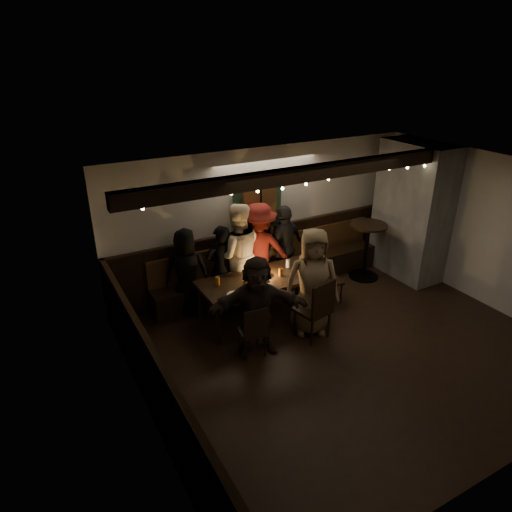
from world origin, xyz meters
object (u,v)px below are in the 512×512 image
chair_end (326,277)px  person_c (237,254)px  person_b (222,267)px  person_g (312,282)px  person_a (186,272)px  chair_near_left (254,329)px  person_d (259,250)px  person_e (284,247)px  chair_near_right (317,307)px  person_f (257,306)px  high_top (367,244)px  dining_table (262,282)px

chair_end → person_c: bearing=151.7°
person_b → person_g: 1.63m
person_a → person_c: person_c is taller
chair_near_left → person_g: 1.19m
person_d → chair_end: bearing=157.5°
chair_near_left → person_c: 1.67m
person_a → person_e: (1.92, 0.02, 0.05)m
person_c → chair_near_right: bearing=124.2°
person_a → person_e: size_ratio=0.94×
chair_near_left → chair_near_right: chair_near_right is taller
chair_near_left → person_d: bearing=58.9°
chair_near_right → person_g: 0.39m
chair_end → person_c: (-1.36, 0.73, 0.44)m
person_e → person_d: bearing=-17.2°
person_f → person_d: bearing=79.1°
high_top → person_g: bearing=-153.0°
chair_end → person_a: (-2.27, 0.82, 0.28)m
chair_near_right → high_top: size_ratio=0.92×
chair_end → person_e: bearing=112.8°
person_f → high_top: bearing=38.9°
person_e → person_c: bearing=-14.9°
person_e → person_f: 2.10m
chair_near_left → chair_end: size_ratio=0.98×
chair_near_left → high_top: size_ratio=0.74×
dining_table → person_d: 0.84m
person_a → person_e: 1.92m
dining_table → person_b: (-0.42, 0.64, 0.08)m
chair_near_right → person_c: 1.74m
chair_end → person_a: 2.43m
dining_table → person_f: person_f is taller
person_c → person_e: 1.02m
chair_end → person_d: bearing=138.7°
chair_near_left → chair_end: bearing=23.1°
high_top → person_a: 3.53m
person_e → person_f: size_ratio=1.05×
person_c → person_e: size_ratio=1.14×
chair_near_left → chair_end: (1.87, 0.80, 0.01)m
person_b → person_f: (-0.09, -1.41, 0.01)m
high_top → person_b: (-2.92, 0.32, 0.05)m
chair_near_left → person_b: person_b is taller
chair_near_left → person_f: person_f is taller
person_d → person_g: size_ratio=1.00×
chair_near_right → person_c: person_c is taller
high_top → person_b: 2.93m
dining_table → person_c: bearing=99.0°
chair_near_left → person_e: size_ratio=0.51×
person_c → person_d: bearing=-155.7°
person_a → person_c: (0.90, -0.08, 0.16)m
person_e → person_b: bearing=-15.1°
person_f → person_e: bearing=66.1°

